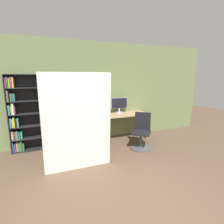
% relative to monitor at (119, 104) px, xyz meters
% --- Properties ---
extents(ground_plane, '(16.00, 16.00, 0.00)m').
position_rel_monitor_xyz_m(ground_plane, '(-1.06, -2.80, -0.99)').
color(ground_plane, brown).
extents(wall_back, '(8.00, 0.06, 2.70)m').
position_rel_monitor_xyz_m(wall_back, '(-1.06, 0.16, 0.36)').
color(wall_back, '#6B7A4C').
rests_on(wall_back, ground).
extents(desk, '(1.41, 0.62, 0.75)m').
position_rel_monitor_xyz_m(desk, '(0.05, -0.18, -0.34)').
color(desk, tan).
rests_on(desk, ground).
extents(monitor, '(0.50, 0.23, 0.44)m').
position_rel_monitor_xyz_m(monitor, '(0.00, 0.00, 0.00)').
color(monitor, '#B7B7BC').
rests_on(monitor, desk).
extents(office_chair, '(0.62, 0.62, 0.89)m').
position_rel_monitor_xyz_m(office_chair, '(0.21, -0.90, -0.64)').
color(office_chair, '#4C4C51').
rests_on(office_chair, ground).
extents(bookshelf, '(0.74, 0.28, 1.83)m').
position_rel_monitor_xyz_m(bookshelf, '(-2.52, 0.02, -0.12)').
color(bookshelf, black).
rests_on(bookshelf, ground).
extents(mattress_near, '(1.28, 0.25, 1.86)m').
position_rel_monitor_xyz_m(mattress_near, '(-1.45, -1.31, -0.06)').
color(mattress_near, silver).
rests_on(mattress_near, ground).
extents(mattress_far, '(1.28, 0.19, 1.85)m').
position_rel_monitor_xyz_m(mattress_far, '(-1.45, -1.12, -0.07)').
color(mattress_far, silver).
rests_on(mattress_far, ground).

